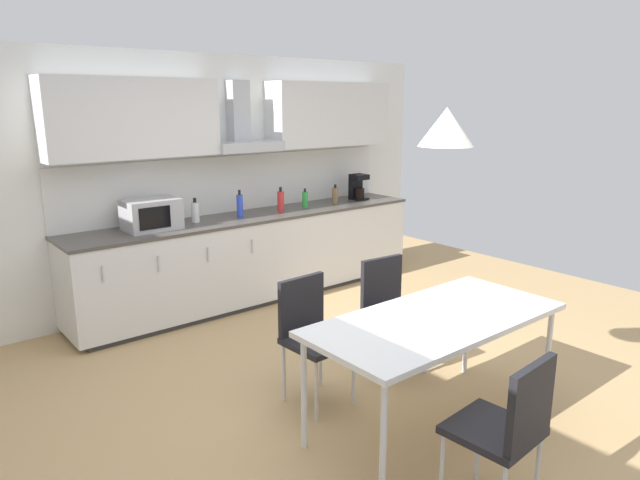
{
  "coord_description": "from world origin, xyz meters",
  "views": [
    {
      "loc": [
        -2.41,
        -2.76,
        2.04
      ],
      "look_at": [
        0.28,
        0.55,
        1.0
      ],
      "focal_mm": 32.0,
      "sensor_mm": 36.0,
      "label": 1
    }
  ],
  "objects": [
    {
      "name": "ground_plane",
      "position": [
        0.0,
        0.0,
        -0.01
      ],
      "size": [
        8.14,
        7.42,
        0.02
      ],
      "primitive_type": "cube",
      "color": "tan"
    },
    {
      "name": "wall_back",
      "position": [
        0.0,
        2.52,
        1.25
      ],
      "size": [
        6.51,
        0.1,
        2.5
      ],
      "primitive_type": "cube",
      "color": "white",
      "rests_on": "ground_plane"
    },
    {
      "name": "kitchen_counter",
      "position": [
        0.71,
        2.15,
        0.45
      ],
      "size": [
        3.87,
        0.68,
        0.9
      ],
      "color": "#333333",
      "rests_on": "ground_plane"
    },
    {
      "name": "backsplash_tile",
      "position": [
        0.71,
        2.46,
        1.19
      ],
      "size": [
        3.85,
        0.02,
        0.59
      ],
      "primitive_type": "cube",
      "color": "silver",
      "rests_on": "kitchen_counter"
    },
    {
      "name": "upper_wall_cabinets",
      "position": [
        0.71,
        2.31,
        1.88
      ],
      "size": [
        3.85,
        0.4,
        0.71
      ],
      "color": "silver"
    },
    {
      "name": "microwave",
      "position": [
        -0.39,
        2.15,
        1.04
      ],
      "size": [
        0.48,
        0.35,
        0.28
      ],
      "color": "#ADADB2",
      "rests_on": "kitchen_counter"
    },
    {
      "name": "coffee_maker",
      "position": [
        2.18,
        2.18,
        1.05
      ],
      "size": [
        0.18,
        0.19,
        0.3
      ],
      "color": "black",
      "rests_on": "kitchen_counter"
    },
    {
      "name": "bottle_red",
      "position": [
        1.02,
        2.12,
        1.01
      ],
      "size": [
        0.07,
        0.07,
        0.26
      ],
      "color": "red",
      "rests_on": "kitchen_counter"
    },
    {
      "name": "bottle_green",
      "position": [
        1.38,
        2.16,
        0.99
      ],
      "size": [
        0.06,
        0.06,
        0.21
      ],
      "color": "green",
      "rests_on": "kitchen_counter"
    },
    {
      "name": "bottle_white",
      "position": [
        0.07,
        2.19,
        1.0
      ],
      "size": [
        0.08,
        0.08,
        0.24
      ],
      "color": "white",
      "rests_on": "kitchen_counter"
    },
    {
      "name": "bottle_blue",
      "position": [
        0.54,
        2.15,
        1.02
      ],
      "size": [
        0.06,
        0.06,
        0.27
      ],
      "color": "blue",
      "rests_on": "kitchen_counter"
    },
    {
      "name": "bottle_brown",
      "position": [
        1.79,
        2.12,
        0.99
      ],
      "size": [
        0.07,
        0.07,
        0.22
      ],
      "color": "brown",
      "rests_on": "kitchen_counter"
    },
    {
      "name": "dining_table",
      "position": [
        0.23,
        -0.66,
        0.7
      ],
      "size": [
        1.69,
        0.78,
        0.75
      ],
      "color": "white",
      "rests_on": "ground_plane"
    },
    {
      "name": "chair_far_right",
      "position": [
        0.62,
        0.11,
        0.53
      ],
      "size": [
        0.44,
        0.44,
        0.87
      ],
      "color": "black",
      "rests_on": "ground_plane"
    },
    {
      "name": "chair_near_left",
      "position": [
        -0.14,
        -1.43,
        0.53
      ],
      "size": [
        0.43,
        0.43,
        0.87
      ],
      "color": "black",
      "rests_on": "ground_plane"
    },
    {
      "name": "chair_far_left",
      "position": [
        -0.15,
        0.11,
        0.53
      ],
      "size": [
        0.42,
        0.42,
        0.87
      ],
      "color": "black",
      "rests_on": "ground_plane"
    },
    {
      "name": "pendant_lamp",
      "position": [
        0.23,
        -0.66,
        1.9
      ],
      "size": [
        0.32,
        0.32,
        0.22
      ],
      "primitive_type": "cone",
      "color": "silver"
    }
  ]
}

